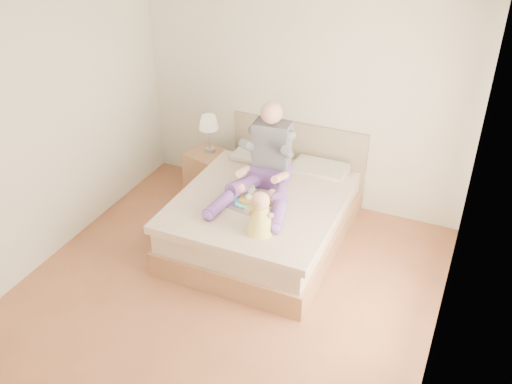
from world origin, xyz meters
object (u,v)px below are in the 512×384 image
at_px(adult, 266,166).
at_px(baby, 261,216).
at_px(nightstand, 209,175).
at_px(bed, 266,213).
at_px(tray, 257,203).

bearing_deg(adult, baby, -75.12).
relative_size(nightstand, adult, 0.51).
relative_size(bed, nightstand, 3.59).
height_order(nightstand, tray, tray).
bearing_deg(baby, adult, 101.63).
xyz_separation_m(bed, tray, (0.02, -0.32, 0.33)).
relative_size(bed, adult, 1.81).
distance_m(bed, tray, 0.45).
distance_m(nightstand, adult, 1.24).
xyz_separation_m(adult, baby, (0.27, -0.76, -0.11)).
bearing_deg(tray, bed, 102.77).
bearing_deg(bed, adult, 128.81).
relative_size(tray, baby, 1.25).
distance_m(bed, baby, 0.89).
bearing_deg(tray, baby, -51.67).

